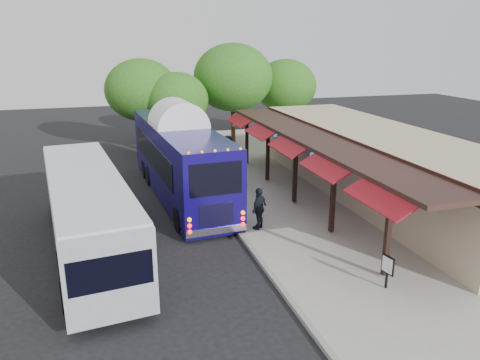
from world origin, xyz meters
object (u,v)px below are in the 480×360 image
object	(u,v)px
ped_a	(235,193)
ped_d	(228,150)
coach_bus	(180,156)
city_bus	(87,210)
ped_c	(259,208)
ped_b	(240,171)
sign_board	(388,266)

from	to	relation	value
ped_a	ped_d	xyz separation A→B (m)	(1.99, 8.57, 0.07)
coach_bus	city_bus	world-z (taller)	coach_bus
ped_a	ped_c	xyz separation A→B (m)	(0.38, -2.44, 0.04)
city_bus	ped_c	xyz separation A→B (m)	(7.07, 0.02, -0.69)
city_bus	ped_a	bearing A→B (deg)	13.36
ped_b	ped_d	world-z (taller)	ped_d
ped_b	ped_d	xyz separation A→B (m)	(0.69, 5.00, 0.06)
ped_c	sign_board	world-z (taller)	ped_c
ped_b	ped_c	xyz separation A→B (m)	(-0.92, -6.00, 0.03)
ped_b	city_bus	bearing A→B (deg)	47.58
ped_a	sign_board	distance (m)	8.96
ped_a	sign_board	world-z (taller)	ped_a
coach_bus	ped_d	bearing A→B (deg)	47.77
ped_a	city_bus	bearing A→B (deg)	-145.35
coach_bus	city_bus	size ratio (longest dim) A/B	1.06
coach_bus	sign_board	world-z (taller)	coach_bus
ped_a	ped_c	world-z (taller)	ped_c
ped_b	ped_d	size ratio (longest dim) A/B	0.94
city_bus	sign_board	world-z (taller)	city_bus
coach_bus	ped_b	size ratio (longest dim) A/B	7.11
ped_d	sign_board	world-z (taller)	ped_d
coach_bus	ped_a	size ratio (longest dim) A/B	7.19
ped_c	ped_d	size ratio (longest dim) A/B	0.97
coach_bus	sign_board	size ratio (longest dim) A/B	11.05
ped_b	sign_board	bearing A→B (deg)	107.57
city_bus	ped_d	world-z (taller)	city_bus
ped_b	sign_board	size ratio (longest dim) A/B	1.55
coach_bus	sign_board	bearing A→B (deg)	-71.84
sign_board	ped_c	bearing A→B (deg)	100.80
ped_c	ped_d	distance (m)	11.12
ped_d	ped_c	bearing A→B (deg)	108.76
ped_a	sign_board	xyz separation A→B (m)	(2.78, -8.52, -0.11)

